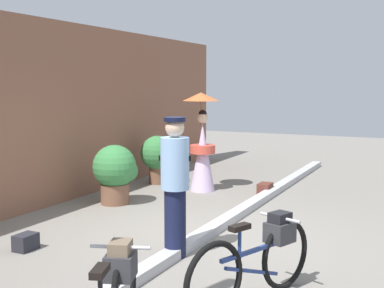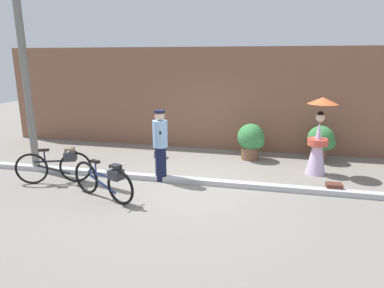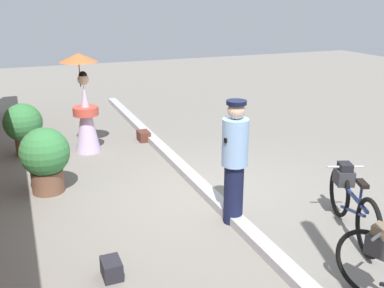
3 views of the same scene
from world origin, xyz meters
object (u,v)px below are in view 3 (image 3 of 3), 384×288
(bicycle_near_officer, at_px, (351,200))
(potted_plant_small, at_px, (46,157))
(person_with_parasol, at_px, (85,106))
(backpack_on_pavement, at_px, (112,268))
(potted_plant_by_door, at_px, (24,125))
(backpack_spare, at_px, (144,136))
(person_officer, at_px, (235,160))

(bicycle_near_officer, relative_size, potted_plant_small, 1.58)
(person_with_parasol, xyz_separation_m, potted_plant_small, (-1.66, 0.87, -0.34))
(potted_plant_small, bearing_deg, backpack_on_pavement, -170.54)
(potted_plant_by_door, height_order, backpack_spare, potted_plant_by_door)
(bicycle_near_officer, xyz_separation_m, backpack_on_pavement, (0.14, 3.08, -0.32))
(bicycle_near_officer, distance_m, backpack_spare, 4.85)
(person_officer, distance_m, backpack_on_pavement, 2.04)
(person_officer, distance_m, potted_plant_by_door, 4.61)
(bicycle_near_officer, bearing_deg, person_with_parasol, 31.00)
(person_with_parasol, bearing_deg, backpack_spare, -79.01)
(bicycle_near_officer, distance_m, person_with_parasol, 5.15)
(person_with_parasol, bearing_deg, potted_plant_small, 152.20)
(person_with_parasol, relative_size, backpack_on_pavement, 6.70)
(bicycle_near_officer, xyz_separation_m, person_with_parasol, (4.39, 2.64, 0.49))
(person_officer, xyz_separation_m, potted_plant_small, (1.97, 2.21, -0.32))
(person_with_parasol, height_order, backpack_spare, person_with_parasol)
(bicycle_near_officer, bearing_deg, potted_plant_by_door, 38.99)
(potted_plant_by_door, relative_size, potted_plant_small, 0.98)
(backpack_on_pavement, height_order, backpack_spare, backpack_spare)
(bicycle_near_officer, distance_m, backpack_on_pavement, 3.10)
(potted_plant_by_door, xyz_separation_m, potted_plant_small, (-1.91, -0.25, -0.02))
(person_with_parasol, relative_size, backpack_spare, 5.80)
(bicycle_near_officer, bearing_deg, backpack_on_pavement, 87.36)
(potted_plant_by_door, height_order, backpack_on_pavement, potted_plant_by_door)
(potted_plant_small, relative_size, backpack_on_pavement, 3.62)
(person_with_parasol, xyz_separation_m, backpack_spare, (0.24, -1.21, -0.81))
(potted_plant_small, bearing_deg, person_with_parasol, -27.80)
(potted_plant_by_door, distance_m, backpack_on_pavement, 4.58)
(person_officer, relative_size, backpack_spare, 5.10)
(person_with_parasol, distance_m, potted_plant_small, 1.91)
(bicycle_near_officer, bearing_deg, potted_plant_small, 52.12)
(person_officer, bearing_deg, bicycle_near_officer, -120.34)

